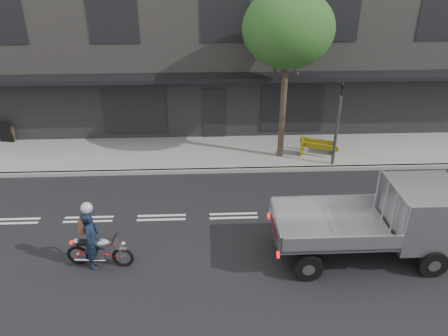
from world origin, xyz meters
TOP-DOWN VIEW (x-y plane):
  - ground at (0.00, 0.00)m, footprint 80.00×80.00m
  - sidewalk at (0.00, 4.70)m, footprint 32.00×3.20m
  - kerb at (0.00, 3.10)m, footprint 32.00×0.20m
  - building_main at (0.00, 11.30)m, footprint 26.00×10.00m
  - street_tree at (2.20, 4.20)m, footprint 3.40×3.40m
  - traffic_light_pole at (4.20, 3.35)m, footprint 0.12×0.12m
  - motorcycle at (-3.90, -2.28)m, footprint 1.91×0.56m
  - rider at (-4.05, -2.28)m, footprint 0.50×0.69m
  - flatbed_ute at (4.68, -2.17)m, footprint 5.08×2.12m
  - construction_barrier at (3.83, 4.05)m, footprint 1.59×1.13m
  - sandwich_board at (-9.76, 6.00)m, footprint 0.70×0.52m

SIDE VIEW (x-z plane):
  - ground at x=0.00m, z-range 0.00..0.00m
  - sidewalk at x=0.00m, z-range 0.00..0.15m
  - kerb at x=0.00m, z-range 0.00..0.15m
  - motorcycle at x=-3.90m, z-range 0.01..1.00m
  - construction_barrier at x=3.83m, z-range 0.15..0.98m
  - sandwich_board at x=-9.76m, z-range 0.15..1.17m
  - rider at x=-4.05m, z-range 0.00..1.77m
  - flatbed_ute at x=4.68m, z-range 0.17..2.51m
  - traffic_light_pole at x=4.20m, z-range -0.10..3.40m
  - building_main at x=0.00m, z-range 0.00..8.00m
  - street_tree at x=2.20m, z-range 1.90..8.65m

